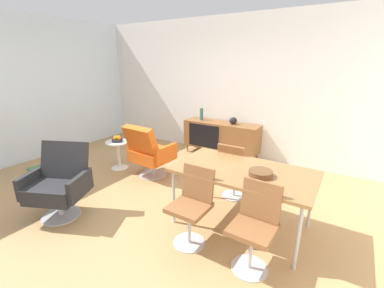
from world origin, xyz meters
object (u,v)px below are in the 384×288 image
Objects in this scene: lounge_chair_red at (149,151)px; armchair_black_shell at (59,181)px; side_table_round at (118,152)px; vase_sculptural_dark at (201,114)px; magazine_stack at (41,169)px; dining_table at (243,173)px; wooden_bowl_on_table at (261,173)px; dining_chair_back_left at (234,169)px; sideboard at (221,136)px; dining_chair_front_right at (255,224)px; fruit_bowl at (117,139)px; dining_chair_front_left at (192,203)px; vase_cobalt at (233,121)px.

lounge_chair_red is 1.51m from armchair_black_shell.
armchair_black_shell is (-0.21, -1.49, 0.00)m from lounge_chair_red.
vase_sculptural_dark is at bearing 62.66° from side_table_round.
lounge_chair_red reaches higher than magazine_stack.
wooden_bowl_on_table is at bearing -14.24° from dining_table.
dining_table is 1.87× the size of dining_chair_back_left.
sideboard is 1.87× the size of dining_chair_back_left.
wooden_bowl_on_table is 0.60m from dining_chair_front_right.
dining_table is 2.33m from armchair_black_shell.
dining_table is at bearing -10.31° from fruit_bowl.
dining_chair_front_left is (0.95, -2.66, 0.03)m from sideboard.
lounge_chair_red is at bearing 165.38° from dining_table.
dining_chair_front_right is 4.28× the size of fruit_bowl.
armchair_black_shell is at bearing -97.98° from lounge_chair_red.
dining_chair_front_left is 3.36m from magazine_stack.
magazine_stack is at bearing -152.99° from lounge_chair_red.
dining_table is at bearing -58.24° from sideboard.
fruit_bowl is (-0.84, -1.63, -0.28)m from vase_sculptural_dark.
dining_chair_back_left reaches higher than wooden_bowl_on_table.
armchair_black_shell is 1.82× the size of side_table_round.
armchair_black_shell reaches higher than dining_table.
vase_cobalt is at bearing 117.64° from dining_chair_front_right.
dining_table is 4.08× the size of magazine_stack.
dining_chair_back_left is 0.90× the size of armchair_black_shell.
armchair_black_shell is at bearing -157.66° from wooden_bowl_on_table.
lounge_chair_red is 2.41× the size of magazine_stack.
fruit_bowl is 0.51× the size of magazine_stack.
magazine_stack is at bearing -133.16° from sideboard.
dining_chair_front_left is at bearing -89.98° from dining_chair_back_left.
vase_sculptural_dark is 0.30× the size of dining_chair_front_right.
fruit_bowl reaches higher than side_table_round.
dining_chair_back_left is at bearing 2.04° from fruit_bowl.
dining_table is at bearing 165.76° from wooden_bowl_on_table.
vase_cobalt reaches higher than wooden_bowl_on_table.
dining_chair_front_right is (1.66, -2.66, 0.03)m from sideboard.
vase_cobalt is at bearing 45.85° from side_table_round.
fruit_bowl is (-2.63, 0.48, -0.13)m from dining_table.
lounge_chair_red is at bearing 165.42° from wooden_bowl_on_table.
dining_chair_front_left is (1.43, -2.67, -0.38)m from vase_sculptural_dark.
fruit_bowl is 1.48m from magazine_stack.
wooden_bowl_on_table reaches higher than dining_table.
wooden_bowl_on_table reaches higher than sideboard.
dining_chair_front_left is at bearing 180.00° from dining_chair_front_right.
vase_cobalt reaches higher than dining_table.
armchair_black_shell is 4.73× the size of fruit_bowl.
lounge_chair_red is 0.76m from side_table_round.
dining_chair_back_left reaches higher than fruit_bowl.
wooden_bowl_on_table is at bearing 5.48° from magazine_stack.
dining_table is 2.70m from side_table_round.
armchair_black_shell is at bearing -138.04° from dining_chair_back_left.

